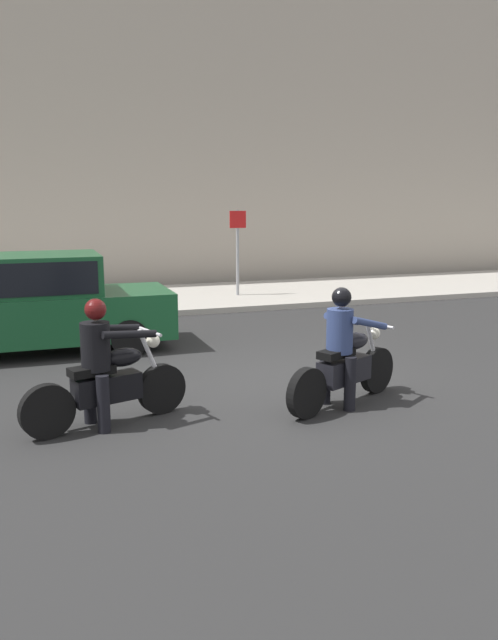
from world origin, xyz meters
The scene contains 7 objects.
ground_plane centered at (0.00, 0.00, 0.00)m, with size 80.00×80.00×0.00m, color #272727.
sidewalk_slab centered at (0.00, 8.00, 0.07)m, with size 40.00×4.40×0.14m, color #A8A399.
building_facade centered at (0.00, 11.40, 5.28)m, with size 40.00×1.40×10.55m, color #A89E8E.
motorcycle_with_rider_black_leather centered at (-2.59, -0.89, 0.63)m, with size 2.03×0.87×1.54m.
motorcycle_with_rider_denim_blue centered at (0.42, -1.13, 0.64)m, with size 1.99×1.09×1.56m.
parked_sedan_forest_green centered at (-3.27, 3.24, 0.88)m, with size 4.45×1.82×1.72m.
street_sign_post centered at (1.86, 7.58, 1.51)m, with size 0.44×0.08×2.23m.
Camera 1 is at (-3.39, -8.27, 2.67)m, focal length 35.71 mm.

